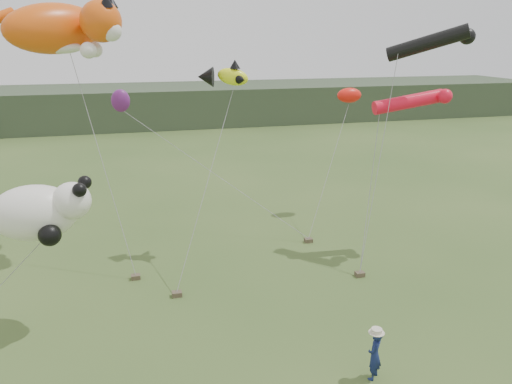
# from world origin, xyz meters

# --- Properties ---
(ground) EXTENTS (120.00, 120.00, 0.00)m
(ground) POSITION_xyz_m (0.00, 0.00, 0.00)
(ground) COLOR #385123
(ground) RESTS_ON ground
(headland) EXTENTS (90.00, 13.00, 4.00)m
(headland) POSITION_xyz_m (-3.11, 44.69, 1.92)
(headland) COLOR #2D3D28
(headland) RESTS_ON ground
(festival_attendant) EXTENTS (0.65, 0.64, 1.51)m
(festival_attendant) POSITION_xyz_m (1.79, -1.75, 0.75)
(festival_attendant) COLOR #141F4D
(festival_attendant) RESTS_ON ground
(sandbag_anchors) EXTENTS (14.80, 4.65, 0.19)m
(sandbag_anchors) POSITION_xyz_m (-2.05, 5.24, 0.09)
(sandbag_anchors) COLOR brown
(sandbag_anchors) RESTS_ON ground
(cat_kite) EXTENTS (5.85, 4.26, 2.49)m
(cat_kite) POSITION_xyz_m (-6.57, 9.86, 9.61)
(cat_kite) COLOR #E8540E
(cat_kite) RESTS_ON ground
(fish_kite) EXTENTS (2.30, 1.49, 1.16)m
(fish_kite) POSITION_xyz_m (-0.45, 8.39, 7.71)
(fish_kite) COLOR #EDFA1A
(fish_kite) RESTS_ON ground
(tube_kites) EXTENTS (3.94, 2.53, 3.70)m
(tube_kites) POSITION_xyz_m (7.81, 6.45, 7.97)
(tube_kites) COLOR black
(tube_kites) RESTS_ON ground
(panda_kite) EXTENTS (3.13, 2.02, 1.94)m
(panda_kite) POSITION_xyz_m (-7.28, 3.48, 4.03)
(panda_kite) COLOR white
(panda_kite) RESTS_ON ground
(misc_kites) EXTENTS (12.78, 2.52, 1.14)m
(misc_kites) POSITION_xyz_m (1.69, 12.75, 6.27)
(misc_kites) COLOR red
(misc_kites) RESTS_ON ground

